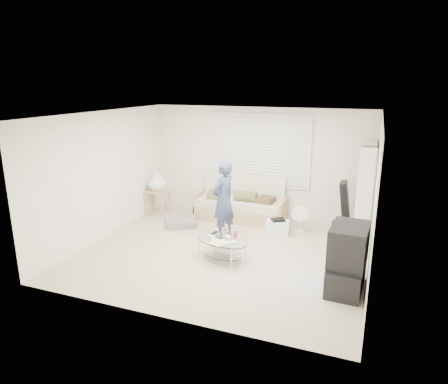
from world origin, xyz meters
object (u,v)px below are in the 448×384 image
at_px(futon_sofa, 241,205).
at_px(bookshelf, 365,192).
at_px(tv_unit, 347,259).
at_px(coffee_table, 222,243).

height_order(futon_sofa, bookshelf, bookshelf).
height_order(tv_unit, coffee_table, tv_unit).
relative_size(futon_sofa, bookshelf, 1.06).
distance_m(bookshelf, coffee_table, 3.02).
xyz_separation_m(tv_unit, coffee_table, (-2.11, 0.30, -0.18)).
bearing_deg(coffee_table, tv_unit, -8.21).
height_order(futon_sofa, coffee_table, futon_sofa).
bearing_deg(tv_unit, bookshelf, 86.79).
bearing_deg(futon_sofa, bookshelf, -5.16).
bearing_deg(bookshelf, coffee_table, -139.29).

